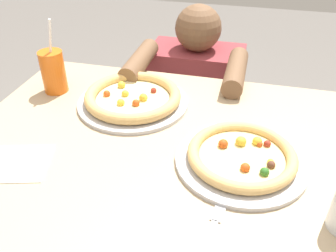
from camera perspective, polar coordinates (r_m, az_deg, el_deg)
dining_table at (r=1.05m, az=-1.29°, el=-8.28°), size 1.11×0.86×0.75m
pizza_near at (r=0.92m, az=11.56°, el=-4.79°), size 0.33×0.33×0.04m
pizza_far at (r=1.15m, az=-5.56°, el=4.42°), size 0.35×0.35×0.05m
drink_cup_colored at (r=1.25m, az=-17.65°, el=8.21°), size 0.08×0.08×0.25m
paper_napkin at (r=0.99m, az=-22.78°, el=-5.44°), size 0.19×0.18×0.00m
fork at (r=0.76m, az=6.42°, el=-17.17°), size 0.05×0.20×0.00m
diner_seated at (r=1.69m, az=4.07°, el=1.26°), size 0.42×0.53×0.94m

